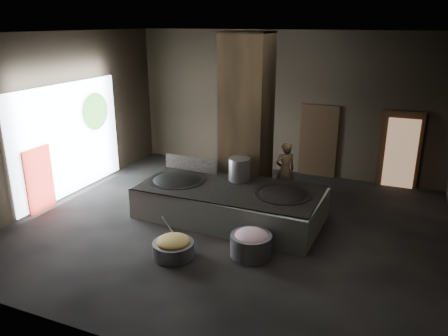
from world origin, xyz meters
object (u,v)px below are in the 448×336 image
at_px(wok_right, 283,197).
at_px(stock_pot, 239,169).
at_px(meat_basin, 251,245).
at_px(hearth_platform, 229,203).
at_px(cook, 285,170).
at_px(veg_basin, 174,249).
at_px(wok_left, 177,183).

xyz_separation_m(wok_right, stock_pot, (-1.30, 0.50, 0.38)).
height_order(wok_right, meat_basin, wok_right).
xyz_separation_m(hearth_platform, cook, (0.90, 1.89, 0.40)).
bearing_deg(stock_pot, wok_right, -21.04).
bearing_deg(cook, stock_pot, 19.53).
bearing_deg(meat_basin, wok_right, 82.44).
bearing_deg(wok_right, veg_basin, -126.78).
xyz_separation_m(hearth_platform, wok_left, (-1.45, -0.05, 0.35)).
relative_size(wok_left, stock_pot, 2.42).
bearing_deg(veg_basin, wok_right, 53.22).
distance_m(wok_right, veg_basin, 2.92).
height_order(wok_right, veg_basin, wok_right).
bearing_deg(hearth_platform, wok_right, 4.17).
relative_size(wok_left, cook, 0.90).
relative_size(wok_right, meat_basin, 1.52).
distance_m(cook, meat_basin, 3.52).
relative_size(wok_left, meat_basin, 1.63).
bearing_deg(veg_basin, wok_left, 116.43).
distance_m(wok_right, cook, 1.90).
relative_size(stock_pot, cook, 0.37).
bearing_deg(meat_basin, cook, 93.93).
distance_m(stock_pot, meat_basin, 2.54).
bearing_deg(hearth_platform, cook, 66.71).
xyz_separation_m(wok_right, veg_basin, (-1.71, -2.29, -0.59)).
relative_size(veg_basin, meat_basin, 1.00).
xyz_separation_m(wok_left, meat_basin, (2.59, -1.52, -0.51)).
bearing_deg(wok_right, cook, 103.80).
relative_size(hearth_platform, veg_basin, 5.18).
bearing_deg(wok_right, stock_pot, 158.96).
relative_size(wok_left, veg_basin, 1.63).
xyz_separation_m(hearth_platform, meat_basin, (1.14, -1.57, -0.15)).
bearing_deg(cook, meat_basin, 55.68).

